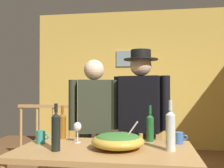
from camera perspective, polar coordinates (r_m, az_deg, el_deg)
The scene contains 16 objects.
back_wall at distance 5.49m, azimuth 8.08°, elevation 1.06°, with size 4.80×0.10×2.86m, color gold.
framed_picture at distance 5.48m, azimuth 3.20°, elevation 5.58°, with size 0.42×0.03×0.33m, color gray.
stair_railing at distance 4.26m, azimuth -0.96°, elevation -9.76°, with size 2.42×0.10×1.02m.
tv_console at distance 5.33m, azimuth -2.26°, elevation -12.06°, with size 0.90×0.40×0.42m, color #38281E.
flat_screen_tv at distance 5.23m, azimuth -2.32°, elevation -6.96°, with size 0.64×0.12×0.45m.
serving_table at distance 2.10m, azimuth -1.52°, elevation -16.01°, with size 1.37×0.78×0.78m.
salad_bowl at distance 2.04m, azimuth 1.29°, elevation -12.24°, with size 0.41×0.41×0.22m.
wine_glass at distance 2.28m, azimuth -7.61°, elevation -9.50°, with size 0.07×0.07×0.18m.
wine_bottle_clear at distance 2.01m, azimuth 12.75°, elevation -9.78°, with size 0.07×0.07×0.38m.
wine_bottle_amber at distance 2.47m, azimuth -10.86°, elevation -8.89°, with size 0.07×0.07×0.30m.
wine_bottle_dark at distance 2.01m, azimuth -12.23°, elevation -10.06°, with size 0.07×0.07×0.35m.
wine_bottle_green at distance 2.33m, azimuth 8.38°, elevation -9.31°, with size 0.06×0.06×0.32m.
mug_blue at distance 2.30m, azimuth 14.49°, elevation -11.39°, with size 0.11×0.08×0.10m.
mug_teal at distance 2.31m, azimuth -15.34°, elevation -11.19°, with size 0.11×0.07×0.11m.
person_standing_left at distance 2.78m, azimuth -3.98°, elevation -8.09°, with size 0.52×0.31×1.55m.
person_standing_right at distance 2.71m, azimuth 6.36°, elevation -6.60°, with size 0.58×0.36×1.64m.
Camera 1 is at (0.07, -2.67, 1.25)m, focal length 41.58 mm.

